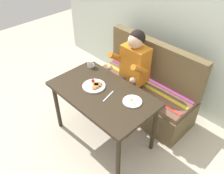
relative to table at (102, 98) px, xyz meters
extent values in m
plane|color=beige|center=(0.00, 0.00, -0.65)|extent=(8.00, 8.00, 0.00)
cube|color=silver|center=(0.00, 1.27, 0.65)|extent=(4.40, 0.10, 2.60)
cube|color=#2F2417|center=(0.00, 0.00, 0.06)|extent=(1.20, 0.70, 0.04)
cylinder|color=#2F2417|center=(-0.54, -0.29, -0.30)|extent=(0.05, 0.05, 0.69)
cylinder|color=#2F2417|center=(0.54, -0.29, -0.30)|extent=(0.05, 0.05, 0.69)
cylinder|color=#2F2417|center=(-0.54, 0.29, -0.30)|extent=(0.05, 0.05, 0.69)
cylinder|color=#2F2417|center=(0.54, 0.29, -0.30)|extent=(0.05, 0.05, 0.69)
cube|color=brown|center=(0.00, 0.72, -0.45)|extent=(1.44, 0.56, 0.40)
cube|color=brown|center=(0.00, 0.72, -0.22)|extent=(1.40, 0.52, 0.06)
cube|color=brown|center=(0.00, 0.94, 0.08)|extent=(1.44, 0.12, 0.54)
cube|color=#C63D33|center=(0.00, 0.58, -0.18)|extent=(1.38, 0.05, 0.01)
cube|color=yellow|center=(0.00, 0.72, -0.18)|extent=(1.38, 0.05, 0.01)
cube|color=#93387A|center=(0.00, 0.86, -0.18)|extent=(1.38, 0.05, 0.01)
cube|color=orange|center=(-0.10, 0.66, 0.11)|extent=(0.34, 0.22, 0.48)
sphere|color=#DBAD89|center=(-0.10, 0.64, 0.44)|extent=(0.19, 0.19, 0.19)
sphere|color=black|center=(-0.10, 0.67, 0.47)|extent=(0.19, 0.19, 0.19)
cylinder|color=orange|center=(-0.29, 0.52, 0.18)|extent=(0.07, 0.29, 0.23)
cylinder|color=orange|center=(0.09, 0.52, 0.18)|extent=(0.07, 0.29, 0.23)
sphere|color=#DBAD89|center=(-0.29, 0.40, 0.08)|extent=(0.07, 0.07, 0.07)
sphere|color=#DBAD89|center=(0.09, 0.40, 0.08)|extent=(0.07, 0.07, 0.07)
cylinder|color=#232333|center=(-0.19, 0.49, -0.13)|extent=(0.09, 0.34, 0.09)
cylinder|color=#232333|center=(-0.19, 0.32, -0.39)|extent=(0.08, 0.08, 0.52)
cube|color=black|center=(-0.19, 0.26, -0.62)|extent=(0.09, 0.20, 0.05)
cylinder|color=#232333|center=(-0.02, 0.49, -0.13)|extent=(0.09, 0.34, 0.09)
cylinder|color=#232333|center=(-0.02, 0.32, -0.39)|extent=(0.08, 0.08, 0.52)
cube|color=black|center=(-0.02, 0.26, -0.62)|extent=(0.09, 0.20, 0.05)
cylinder|color=white|center=(-0.14, 0.00, 0.09)|extent=(0.26, 0.26, 0.02)
cube|color=olive|center=(-0.11, 0.04, 0.11)|extent=(0.10, 0.10, 0.02)
cube|color=olive|center=(-0.11, 0.00, 0.11)|extent=(0.10, 0.10, 0.02)
sphere|color=red|center=(-0.20, 0.04, 0.12)|extent=(0.04, 0.04, 0.04)
ellipsoid|color=#CC6623|center=(-0.09, -0.03, 0.11)|extent=(0.06, 0.05, 0.02)
cylinder|color=white|center=(0.34, 0.12, 0.09)|extent=(0.20, 0.20, 0.01)
ellipsoid|color=white|center=(0.34, 0.12, 0.10)|extent=(0.09, 0.08, 0.01)
sphere|color=yellow|center=(0.33, 0.11, 0.11)|extent=(0.03, 0.03, 0.03)
cylinder|color=white|center=(-0.48, 0.24, 0.13)|extent=(0.08, 0.08, 0.09)
cylinder|color=brown|center=(-0.48, 0.24, 0.17)|extent=(0.07, 0.07, 0.01)
torus|color=white|center=(-0.43, 0.24, 0.13)|extent=(0.05, 0.01, 0.05)
cube|color=silver|center=(0.10, 0.00, 0.08)|extent=(0.06, 0.20, 0.00)
camera|label=1|loc=(1.52, -1.33, 1.74)|focal=38.09mm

